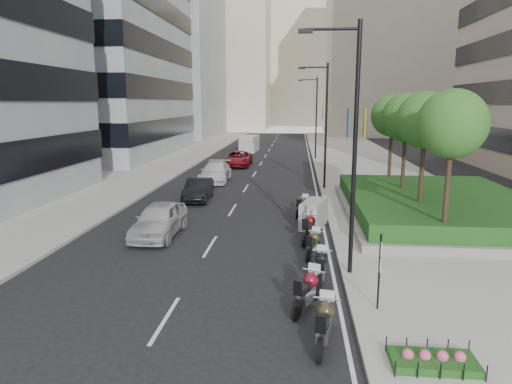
# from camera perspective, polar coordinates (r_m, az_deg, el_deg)

# --- Properties ---
(ground) EXTENTS (160.00, 160.00, 0.00)m
(ground) POSITION_cam_1_polar(r_m,az_deg,el_deg) (16.58, -3.22, -11.18)
(ground) COLOR black
(ground) RESTS_ON ground
(sidewalk_right) EXTENTS (10.00, 100.00, 0.15)m
(sidewalk_right) POSITION_cam_1_polar(r_m,az_deg,el_deg) (46.08, 13.54, 3.08)
(sidewalk_right) COLOR #9E9B93
(sidewalk_right) RESTS_ON ground
(sidewalk_left) EXTENTS (8.00, 100.00, 0.15)m
(sidewalk_left) POSITION_cam_1_polar(r_m,az_deg,el_deg) (47.78, -12.27, 3.41)
(sidewalk_left) COLOR #9E9B93
(sidewalk_left) RESTS_ON ground
(lane_edge) EXTENTS (0.12, 100.00, 0.01)m
(lane_edge) POSITION_cam_1_polar(r_m,az_deg,el_deg) (45.62, 6.93, 3.14)
(lane_edge) COLOR silver
(lane_edge) RESTS_ON ground
(lane_centre) EXTENTS (0.12, 100.00, 0.01)m
(lane_centre) POSITION_cam_1_polar(r_m,az_deg,el_deg) (45.76, 0.40, 3.24)
(lane_centre) COLOR silver
(lane_centre) RESTS_ON ground
(building_grey_far) EXTENTS (22.00, 26.00, 30.00)m
(building_grey_far) POSITION_cam_1_polar(r_m,az_deg,el_deg) (89.56, -12.40, 16.47)
(building_grey_far) COLOR gray
(building_grey_far) RESTS_ON ground
(building_cream_right) EXTENTS (28.00, 24.00, 36.00)m
(building_cream_right) POSITION_cam_1_polar(r_m,az_deg,el_deg) (97.89, 17.63, 17.51)
(building_cream_right) COLOR #B7AD93
(building_cream_right) RESTS_ON ground
(building_cream_left) EXTENTS (26.00, 24.00, 34.00)m
(building_cream_left) POSITION_cam_1_polar(r_m,az_deg,el_deg) (117.43, -4.96, 16.33)
(building_cream_left) COLOR #B7AD93
(building_cream_left) RESTS_ON ground
(building_cream_centre) EXTENTS (30.00, 24.00, 38.00)m
(building_cream_centre) POSITION_cam_1_polar(r_m,az_deg,el_deg) (135.76, 5.28, 16.47)
(building_cream_centre) COLOR #B7AD93
(building_cream_centre) RESTS_ON ground
(planter) EXTENTS (10.00, 14.00, 0.40)m
(planter) POSITION_cam_1_polar(r_m,az_deg,el_deg) (26.98, 21.67, -2.38)
(planter) COLOR gray
(planter) RESTS_ON sidewalk_right
(hedge) EXTENTS (9.40, 13.40, 0.80)m
(hedge) POSITION_cam_1_polar(r_m,az_deg,el_deg) (26.85, 21.76, -1.14)
(hedge) COLOR #134318
(hedge) RESTS_ON planter
(flower_bed) EXTENTS (2.00, 1.00, 0.20)m
(flower_bed) POSITION_cam_1_polar(r_m,az_deg,el_deg) (12.28, 21.28, -19.16)
(flower_bed) COLOR #134318
(flower_bed) RESTS_ON sidewalk_right
(tree_0) EXTENTS (2.80, 2.80, 6.30)m
(tree_0) POSITION_cam_1_polar(r_m,az_deg,el_deg) (20.16, 23.34, 7.78)
(tree_0) COLOR #332319
(tree_0) RESTS_ON planter
(tree_1) EXTENTS (2.80, 2.80, 6.30)m
(tree_1) POSITION_cam_1_polar(r_m,az_deg,el_deg) (24.00, 20.41, 8.38)
(tree_1) COLOR #332319
(tree_1) RESTS_ON planter
(tree_2) EXTENTS (2.80, 2.80, 6.30)m
(tree_2) POSITION_cam_1_polar(r_m,az_deg,el_deg) (27.88, 18.28, 8.81)
(tree_2) COLOR #332319
(tree_2) RESTS_ON planter
(tree_3) EXTENTS (2.80, 2.80, 6.30)m
(tree_3) POSITION_cam_1_polar(r_m,az_deg,el_deg) (31.79, 16.67, 9.12)
(tree_3) COLOR #332319
(tree_3) RESTS_ON planter
(lamp_post_0) EXTENTS (2.34, 0.45, 9.00)m
(lamp_post_0) POSITION_cam_1_polar(r_m,az_deg,el_deg) (16.32, 11.76, 6.60)
(lamp_post_0) COLOR black
(lamp_post_0) RESTS_ON ground
(lamp_post_1) EXTENTS (2.34, 0.45, 9.00)m
(lamp_post_1) POSITION_cam_1_polar(r_m,az_deg,el_deg) (33.24, 8.49, 8.91)
(lamp_post_1) COLOR black
(lamp_post_1) RESTS_ON ground
(lamp_post_2) EXTENTS (2.34, 0.45, 9.00)m
(lamp_post_2) POSITION_cam_1_polar(r_m,az_deg,el_deg) (51.21, 7.38, 9.68)
(lamp_post_2) COLOR black
(lamp_post_2) RESTS_ON ground
(parking_sign) EXTENTS (0.06, 0.32, 2.50)m
(parking_sign) POSITION_cam_1_polar(r_m,az_deg,el_deg) (14.25, 15.18, -9.11)
(parking_sign) COLOR black
(parking_sign) RESTS_ON ground
(motorcycle_0) EXTENTS (0.74, 2.22, 1.11)m
(motorcycle_0) POSITION_cam_1_polar(r_m,az_deg,el_deg) (12.54, 8.50, -16.03)
(motorcycle_0) COLOR black
(motorcycle_0) RESTS_ON ground
(motorcycle_1) EXTENTS (1.05, 2.07, 1.10)m
(motorcycle_1) POSITION_cam_1_polar(r_m,az_deg,el_deg) (14.46, 6.45, -12.17)
(motorcycle_1) COLOR black
(motorcycle_1) RESTS_ON ground
(motorcycle_2) EXTENTS (0.71, 2.13, 1.06)m
(motorcycle_2) POSITION_cam_1_polar(r_m,az_deg,el_deg) (16.45, 8.16, -9.35)
(motorcycle_2) COLOR black
(motorcycle_2) RESTS_ON ground
(motorcycle_3) EXTENTS (0.78, 1.93, 0.98)m
(motorcycle_3) POSITION_cam_1_polar(r_m,az_deg,el_deg) (19.10, 7.16, -6.52)
(motorcycle_3) COLOR black
(motorcycle_3) RESTS_ON ground
(motorcycle_4) EXTENTS (0.85, 2.31, 1.17)m
(motorcycle_4) POSITION_cam_1_polar(r_m,az_deg,el_deg) (21.09, 6.62, -4.53)
(motorcycle_4) COLOR black
(motorcycle_4) RESTS_ON ground
(motorcycle_5) EXTENTS (1.55, 2.46, 1.39)m
(motorcycle_5) POSITION_cam_1_polar(r_m,az_deg,el_deg) (23.43, 7.22, -2.77)
(motorcycle_5) COLOR black
(motorcycle_5) RESTS_ON ground
(motorcycle_6) EXTENTS (0.86, 1.95, 1.00)m
(motorcycle_6) POSITION_cam_1_polar(r_m,az_deg,el_deg) (25.77, 5.85, -1.82)
(motorcycle_6) COLOR black
(motorcycle_6) RESTS_ON ground
(car_a) EXTENTS (1.96, 4.75, 1.61)m
(car_a) POSITION_cam_1_polar(r_m,az_deg,el_deg) (22.23, -12.00, -3.40)
(car_a) COLOR #B8B8BA
(car_a) RESTS_ON ground
(car_b) EXTENTS (1.68, 4.34, 1.41)m
(car_b) POSITION_cam_1_polar(r_m,az_deg,el_deg) (29.96, -7.22, 0.31)
(car_b) COLOR black
(car_b) RESTS_ON ground
(car_c) EXTENTS (2.28, 5.39, 1.55)m
(car_c) POSITION_cam_1_polar(r_m,az_deg,el_deg) (36.84, -5.09, 2.49)
(car_c) COLOR silver
(car_c) RESTS_ON ground
(car_d) EXTENTS (2.49, 5.37, 1.49)m
(car_d) POSITION_cam_1_polar(r_m,az_deg,el_deg) (45.76, -2.24, 4.17)
(car_d) COLOR maroon
(car_d) RESTS_ON ground
(delivery_van) EXTENTS (2.24, 4.95, 2.02)m
(delivery_van) POSITION_cam_1_polar(r_m,az_deg,el_deg) (59.39, -0.85, 5.97)
(delivery_van) COLOR #BEBDC0
(delivery_van) RESTS_ON ground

